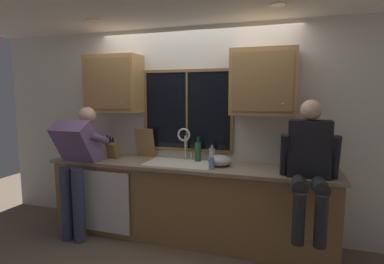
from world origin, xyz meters
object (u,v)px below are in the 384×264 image
object	(u,v)px
person_standing	(78,159)
soap_dispenser	(211,162)
bottle_green_glass	(198,151)
cutting_board	(145,143)
mixing_bowl	(220,161)
bottle_tall_clear	(212,154)
person_sitting_on_counter	(309,161)
knife_block	(113,150)

from	to	relation	value
person_standing	soap_dispenser	bearing A→B (deg)	6.27
soap_dispenser	bottle_green_glass	xyz separation A→B (m)	(-0.25, 0.32, 0.05)
person_standing	cutting_board	distance (m)	0.83
cutting_board	soap_dispenser	size ratio (longest dim) A/B	2.05
mixing_bowl	bottle_tall_clear	distance (m)	0.23
cutting_board	person_sitting_on_counter	bearing A→B (deg)	-13.74
person_sitting_on_counter	knife_block	world-z (taller)	person_sitting_on_counter
person_standing	person_sitting_on_counter	world-z (taller)	person_sitting_on_counter
knife_block	bottle_green_glass	xyz separation A→B (m)	(1.08, 0.16, 0.02)
person_sitting_on_counter	bottle_tall_clear	size ratio (longest dim) A/B	5.88
person_standing	knife_block	world-z (taller)	person_standing
knife_block	cutting_board	distance (m)	0.41
bottle_green_glass	bottle_tall_clear	xyz separation A→B (m)	(0.17, 0.02, -0.04)
bottle_tall_clear	knife_block	bearing A→B (deg)	-171.57
knife_block	mixing_bowl	size ratio (longest dim) A/B	1.22
mixing_bowl	person_standing	bearing A→B (deg)	-168.44
knife_block	bottle_tall_clear	world-z (taller)	knife_block
person_sitting_on_counter	soap_dispenser	xyz separation A→B (m)	(-0.99, 0.12, -0.11)
person_standing	bottle_tall_clear	xyz separation A→B (m)	(1.52, 0.52, 0.04)
person_standing	bottle_green_glass	xyz separation A→B (m)	(1.35, 0.49, 0.08)
person_sitting_on_counter	mixing_bowl	distance (m)	0.98
knife_block	person_standing	bearing A→B (deg)	-129.22
cutting_board	mixing_bowl	size ratio (longest dim) A/B	1.45
cutting_board	bottle_green_glass	size ratio (longest dim) A/B	1.27
bottle_green_glass	mixing_bowl	bearing A→B (deg)	-27.35
cutting_board	bottle_tall_clear	world-z (taller)	cutting_board
person_sitting_on_counter	bottle_green_glass	xyz separation A→B (m)	(-1.24, 0.44, -0.06)
knife_block	cutting_board	xyz separation A→B (m)	(0.35, 0.20, 0.08)
knife_block	person_sitting_on_counter	bearing A→B (deg)	-6.97
knife_block	bottle_green_glass	size ratio (longest dim) A/B	1.07
person_sitting_on_counter	soap_dispenser	bearing A→B (deg)	172.85
person_sitting_on_counter	cutting_board	distance (m)	2.02
person_sitting_on_counter	cutting_board	bearing A→B (deg)	166.26
mixing_bowl	soap_dispenser	xyz separation A→B (m)	(-0.06, -0.16, 0.01)
cutting_board	bottle_green_glass	bearing A→B (deg)	-2.94
soap_dispenser	bottle_green_glass	bearing A→B (deg)	127.63
cutting_board	soap_dispenser	xyz separation A→B (m)	(0.98, -0.36, -0.12)
cutting_board	mixing_bowl	distance (m)	1.06
knife_block	bottle_green_glass	bearing A→B (deg)	8.46
person_standing	bottle_tall_clear	distance (m)	1.61
cutting_board	person_standing	bearing A→B (deg)	-139.43
soap_dispenser	bottle_tall_clear	bearing A→B (deg)	102.81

